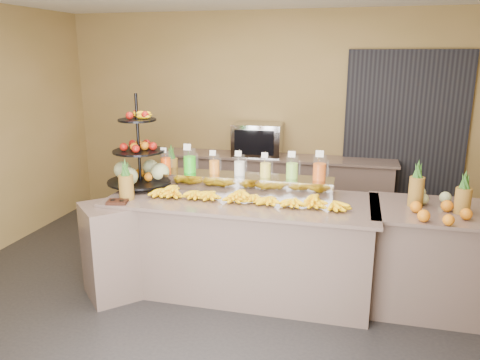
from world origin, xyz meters
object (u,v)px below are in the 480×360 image
at_px(pitcher_tray, 240,182).
at_px(condiment_caddy, 117,202).
at_px(banana_heap, 243,195).
at_px(fruit_stand, 144,164).
at_px(oven_warmer, 258,139).
at_px(right_fruit_pile, 438,204).

height_order(pitcher_tray, condiment_caddy, pitcher_tray).
height_order(banana_heap, fruit_stand, fruit_stand).
height_order(pitcher_tray, fruit_stand, fruit_stand).
bearing_deg(oven_warmer, condiment_caddy, -110.95).
bearing_deg(condiment_caddy, banana_heap, 17.24).
bearing_deg(right_fruit_pile, pitcher_tray, 170.68).
height_order(banana_heap, right_fruit_pile, right_fruit_pile).
bearing_deg(condiment_caddy, oven_warmer, 71.35).
height_order(right_fruit_pile, oven_warmer, oven_warmer).
xyz_separation_m(fruit_stand, right_fruit_pile, (2.77, -0.18, -0.15)).
distance_m(right_fruit_pile, oven_warmer, 2.79).
relative_size(fruit_stand, right_fruit_pile, 1.88).
relative_size(condiment_caddy, oven_warmer, 0.28).
bearing_deg(fruit_stand, condiment_caddy, -75.06).
bearing_deg(right_fruit_pile, condiment_caddy, -171.68).
bearing_deg(fruit_stand, right_fruit_pile, 11.06).
distance_m(pitcher_tray, oven_warmer, 1.68).
bearing_deg(banana_heap, oven_warmer, 98.15).
height_order(condiment_caddy, oven_warmer, oven_warmer).
xyz_separation_m(pitcher_tray, right_fruit_pile, (1.80, -0.30, 0.01)).
xyz_separation_m(banana_heap, right_fruit_pile, (1.68, 0.07, 0.03)).
relative_size(pitcher_tray, fruit_stand, 1.97).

